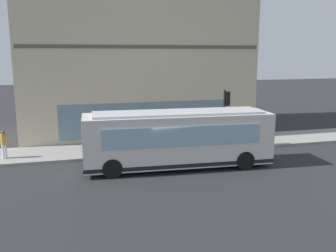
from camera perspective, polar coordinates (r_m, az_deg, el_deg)
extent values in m
plane|color=#262628|center=(20.27, 0.33, -6.45)|extent=(120.00, 120.00, 0.00)
cube|color=gray|center=(24.41, -2.46, -3.23)|extent=(3.72, 40.00, 0.15)
cube|color=beige|center=(29.96, -5.31, 10.72)|extent=(9.13, 16.78, 11.88)
cube|color=brown|center=(25.62, -3.60, 12.02)|extent=(0.36, 16.44, 0.24)
cube|color=slate|center=(25.92, -3.42, 1.05)|extent=(0.12, 11.74, 2.40)
cube|color=silver|center=(20.04, 1.53, -1.92)|extent=(3.09, 10.13, 2.70)
cube|color=silver|center=(19.77, 1.55, 2.06)|extent=(2.66, 9.11, 0.12)
cube|color=#8CB2C6|center=(19.44, -12.91, -1.25)|extent=(2.20, 0.21, 1.20)
cube|color=#8CB2C6|center=(21.17, 0.75, -0.11)|extent=(0.55, 8.19, 1.00)
cube|color=#8CB2C6|center=(18.75, 2.42, -1.58)|extent=(0.55, 8.19, 1.00)
cube|color=black|center=(20.34, 1.51, -5.13)|extent=(3.13, 10.17, 0.20)
cylinder|color=black|center=(20.94, -8.89, -4.59)|extent=(0.36, 1.02, 1.00)
cylinder|color=black|center=(18.74, -8.52, -6.46)|extent=(0.36, 1.02, 1.00)
cylinder|color=black|center=(22.36, 9.36, -3.59)|extent=(0.36, 1.02, 1.00)
cylinder|color=black|center=(20.31, 11.68, -5.18)|extent=(0.36, 1.02, 1.00)
cylinder|color=black|center=(24.10, 8.57, 1.12)|extent=(0.14, 0.14, 3.68)
cube|color=black|center=(23.99, 9.07, 4.17)|extent=(0.32, 0.24, 0.90)
sphere|color=red|center=(24.02, 9.38, 4.84)|extent=(0.20, 0.20, 0.20)
sphere|color=yellow|center=(24.05, 9.36, 4.18)|extent=(0.20, 0.20, 0.20)
sphere|color=green|center=(24.08, 9.33, 3.52)|extent=(0.20, 0.20, 0.20)
cylinder|color=yellow|center=(23.95, 0.22, -2.64)|extent=(0.24, 0.24, 0.55)
sphere|color=yellow|center=(23.87, 0.22, -1.82)|extent=(0.22, 0.22, 0.22)
cylinder|color=yellow|center=(23.98, 0.62, -2.50)|extent=(0.10, 0.12, 0.10)
cylinder|color=yellow|center=(24.10, 0.12, -2.44)|extent=(0.12, 0.10, 0.10)
cylinder|color=#8C3F8C|center=(22.82, -10.21, -3.19)|extent=(0.14, 0.14, 0.80)
cylinder|color=#8C3F8C|center=(22.78, -10.65, -3.23)|extent=(0.14, 0.14, 0.80)
cylinder|color=black|center=(22.63, -10.50, -1.44)|extent=(0.32, 0.32, 0.64)
sphere|color=beige|center=(22.55, -10.53, -0.39)|extent=(0.22, 0.22, 0.22)
cylinder|color=silver|center=(23.40, -23.91, -3.64)|extent=(0.14, 0.14, 0.79)
cylinder|color=silver|center=(23.52, -23.61, -3.55)|extent=(0.14, 0.14, 0.79)
cylinder|color=gold|center=(23.31, -23.89, -1.91)|extent=(0.32, 0.32, 0.62)
sphere|color=brown|center=(23.22, -23.97, -0.91)|extent=(0.21, 0.21, 0.21)
cube|color=#BF3F19|center=(24.61, -6.10, -1.91)|extent=(0.44, 0.40, 0.90)
cube|color=#8CB2C6|center=(24.60, -5.62, -1.48)|extent=(0.35, 0.03, 0.30)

